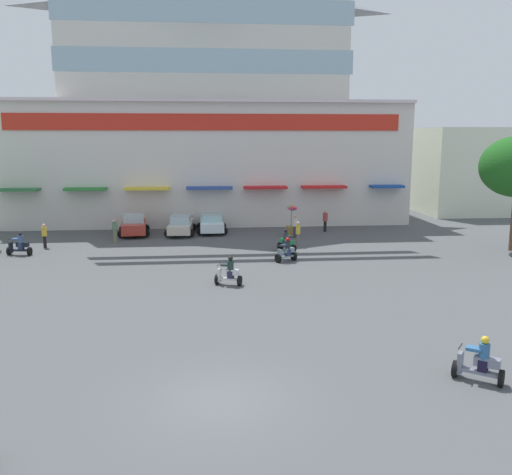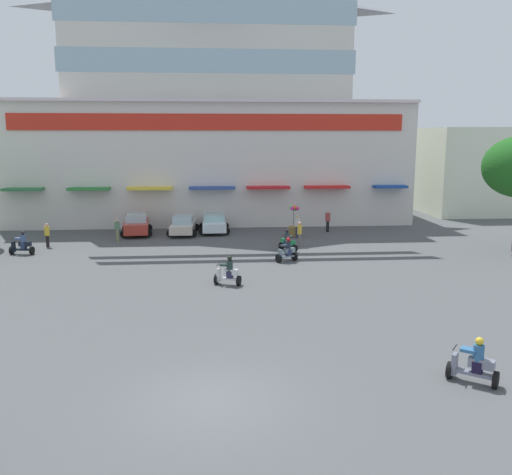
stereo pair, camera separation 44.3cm
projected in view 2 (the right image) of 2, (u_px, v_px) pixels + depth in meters
The scene contains 17 objects.
ground_plane at pixel (211, 282), 28.27m from camera, with size 128.00×128.00×0.00m, color #4C4F51.
colonial_building at pixel (210, 112), 49.33m from camera, with size 34.04×17.06×21.55m.
flank_building_right at pixel (474, 170), 54.78m from camera, with size 10.93×11.13×8.25m.
parked_car_0 at pixel (137, 225), 41.73m from camera, with size 2.61×4.27×1.57m.
parked_car_1 at pixel (183, 225), 41.99m from camera, with size 2.42×4.48×1.47m.
parked_car_2 at pixel (214, 223), 42.76m from camera, with size 2.41×4.09×1.44m.
scooter_rider_0 at pixel (288, 242), 35.78m from camera, with size 1.18×1.46×1.46m.
scooter_rider_3 at pixel (228, 273), 27.53m from camera, with size 1.43×0.94×1.51m.
scooter_rider_4 at pixel (22, 245), 34.71m from camera, with size 1.54×0.74×1.50m.
scooter_rider_6 at pixel (287, 252), 32.71m from camera, with size 1.40×1.08×1.47m.
scooter_rider_7 at pixel (474, 364), 16.51m from camera, with size 1.49×1.30×1.49m.
pedestrian_0 at pixel (300, 232), 37.15m from camera, with size 0.38×0.38×1.72m.
pedestrian_1 at pixel (328, 220), 42.92m from camera, with size 0.51×0.51×1.72m.
pedestrian_2 at pixel (117, 229), 38.77m from camera, with size 0.39×0.39×1.64m.
pedestrian_3 at pixel (47, 234), 36.99m from camera, with size 0.39×0.39×1.63m.
pedestrian_4 at pixel (297, 225), 40.31m from camera, with size 0.48×0.48×1.70m.
balloon_vendor_cart at pixel (294, 224), 41.04m from camera, with size 0.76×0.92×2.40m.
Camera 2 is at (0.08, -14.49, 7.37)m, focal length 38.34 mm.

